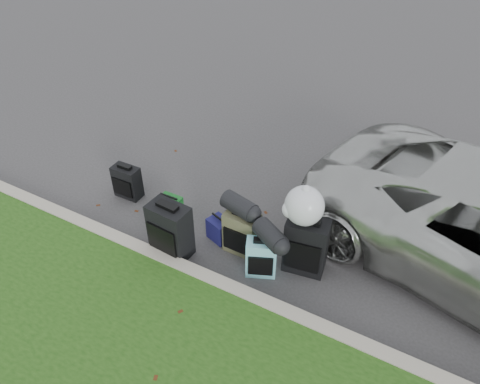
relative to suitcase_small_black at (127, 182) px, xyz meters
The scene contains 12 objects.
ground 1.91m from the suitcase_small_black, ahead, with size 120.00×120.00×0.00m, color #383535.
curb 2.11m from the suitcase_small_black, 25.83° to the right, with size 120.00×0.18×0.15m, color #9E937F.
suitcase_small_black is the anchor object (origin of this frame).
suitcase_large_black_left 1.46m from the suitcase_small_black, 27.31° to the right, with size 0.53×0.32×0.77m, color black.
suitcase_olive 2.09m from the suitcase_small_black, ahead, with size 0.44×0.28×0.61m, color #403F29.
suitcase_teal 2.53m from the suitcase_small_black, ahead, with size 0.37×0.22×0.53m, color #599DA9.
suitcase_large_black_right 2.94m from the suitcase_small_black, ahead, with size 0.52×0.31×0.78m, color black.
tote_green 0.88m from the suitcase_small_black, ahead, with size 0.31×0.25×0.35m, color #166320.
tote_navy 1.72m from the suitcase_small_black, ahead, with size 0.30×0.24×0.32m, color #17164E.
duffel_left 2.10m from the suitcase_small_black, ahead, with size 0.24×0.24×0.45m, color black.
duffel_right 2.64m from the suitcase_small_black, ahead, with size 0.24×0.24×0.43m, color black.
trash_bag 2.96m from the suitcase_small_black, ahead, with size 0.47×0.47×0.47m, color silver.
Camera 1 is at (2.34, -4.20, 4.50)m, focal length 35.00 mm.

